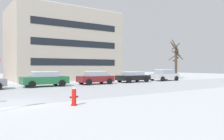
# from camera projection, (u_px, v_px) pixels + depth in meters

# --- Properties ---
(ground_plane) EXTENTS (120.00, 120.00, 0.00)m
(ground_plane) POSITION_uv_depth(u_px,v_px,m) (11.00, 104.00, 11.67)
(ground_plane) COLOR white
(road_surface) EXTENTS (80.00, 9.07, 0.00)m
(road_surface) POSITION_uv_depth(u_px,v_px,m) (0.00, 96.00, 14.58)
(road_surface) COLOR silver
(road_surface) RESTS_ON ground
(fire_hydrant) EXTENTS (0.44, 0.30, 0.88)m
(fire_hydrant) POSITION_uv_depth(u_px,v_px,m) (74.00, 96.00, 11.10)
(fire_hydrant) COLOR red
(fire_hydrant) RESTS_ON ground
(parked_car_green) EXTENTS (4.36, 2.18, 1.47)m
(parked_car_green) POSITION_uv_depth(u_px,v_px,m) (45.00, 79.00, 21.83)
(parked_car_green) COLOR #1E6038
(parked_car_green) RESTS_ON ground
(parked_car_maroon) EXTENTS (3.92, 2.03, 1.44)m
(parked_car_maroon) POSITION_uv_depth(u_px,v_px,m) (95.00, 78.00, 24.79)
(parked_car_maroon) COLOR maroon
(parked_car_maroon) RESTS_ON ground
(parked_car_black) EXTENTS (4.30, 2.11, 1.33)m
(parked_car_black) POSITION_uv_depth(u_px,v_px,m) (133.00, 77.00, 28.12)
(parked_car_black) COLOR black
(parked_car_black) RESTS_ON ground
(parked_car_silver) EXTENTS (4.14, 2.20, 1.57)m
(parked_car_silver) POSITION_uv_depth(u_px,v_px,m) (164.00, 75.00, 31.23)
(parked_car_silver) COLOR silver
(parked_car_silver) RESTS_ON ground
(tree_far_left) EXTENTS (1.93, 1.93, 6.25)m
(tree_far_left) POSITION_uv_depth(u_px,v_px,m) (176.00, 60.00, 36.06)
(tree_far_left) COLOR #423326
(tree_far_left) RESTS_ON ground
(tree_far_right) EXTENTS (1.54, 1.47, 5.90)m
(tree_far_right) POSITION_uv_depth(u_px,v_px,m) (176.00, 62.00, 35.69)
(tree_far_right) COLOR #423326
(tree_far_right) RESTS_ON ground
(building_far_right) EXTENTS (15.49, 9.61, 10.24)m
(building_far_right) POSITION_uv_depth(u_px,v_px,m) (64.00, 46.00, 34.78)
(building_far_right) COLOR #B2A899
(building_far_right) RESTS_ON ground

